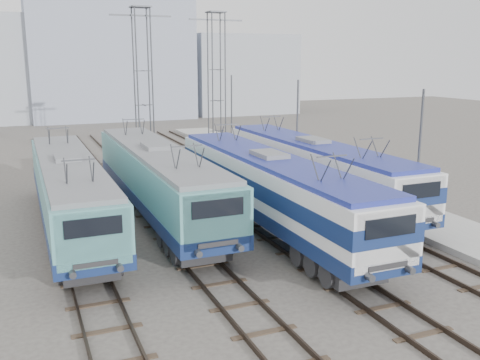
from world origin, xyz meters
name	(u,v)px	position (x,y,z in m)	size (l,w,h in m)	color
ground	(273,275)	(0.00, 0.00, 0.00)	(160.00, 160.00, 0.00)	#514C47
platform	(367,199)	(10.20, 8.00, 0.15)	(4.00, 70.00, 0.30)	#9E9E99
locomotive_far_left	(70,189)	(-6.75, 8.63, 2.21)	(2.81, 17.71, 3.33)	navy
locomotive_center_left	(158,177)	(-2.25, 9.21, 2.32)	(2.95, 18.63, 3.51)	navy
locomotive_center_right	(271,186)	(2.25, 4.94, 2.36)	(2.92, 18.49, 3.48)	navy
locomotive_far_right	(314,166)	(6.75, 8.51, 2.32)	(2.88, 18.20, 3.42)	navy
catenary_tower_west	(143,83)	(0.00, 22.00, 6.64)	(4.50, 1.20, 12.00)	#3F4247
catenary_tower_east	(217,80)	(6.50, 24.00, 6.64)	(4.50, 1.20, 12.00)	#3F4247
mast_front	(418,164)	(8.60, 2.00, 3.50)	(0.12, 0.12, 7.00)	#3F4247
mast_mid	(297,132)	(8.60, 14.00, 3.50)	(0.12, 0.12, 7.00)	#3F4247
mast_rear	(232,115)	(8.60, 26.00, 3.50)	(0.12, 0.12, 7.00)	#3F4247
building_center	(109,54)	(4.00, 62.00, 9.00)	(22.00, 14.00, 18.00)	#8E96AD
building_east	(238,74)	(24.00, 62.00, 6.00)	(16.00, 12.00, 12.00)	#979EA9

